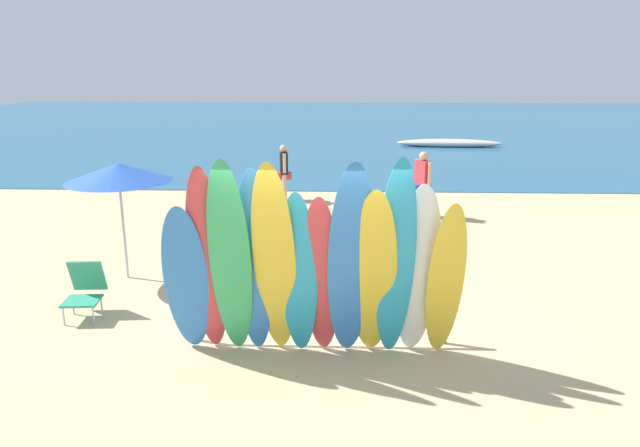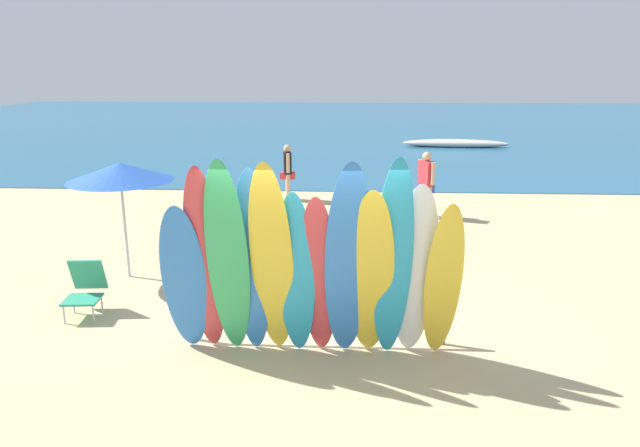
{
  "view_description": "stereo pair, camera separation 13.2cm",
  "coord_description": "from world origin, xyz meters",
  "px_view_note": "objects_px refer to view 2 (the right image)",
  "views": [
    {
      "loc": [
        0.32,
        -7.21,
        3.66
      ],
      "look_at": [
        0.0,
        1.75,
        1.18
      ],
      "focal_mm": 32.71,
      "sensor_mm": 36.0,
      "label": 1
    },
    {
      "loc": [
        0.45,
        -7.21,
        3.66
      ],
      "look_at": [
        0.0,
        1.75,
        1.18
      ],
      "focal_mm": 32.71,
      "sensor_mm": 36.0,
      "label": 2
    }
  ],
  "objects_px": {
    "surfboard_rack": "(313,305)",
    "surfboard_yellow_4": "(272,262)",
    "surfboard_green_2": "(228,261)",
    "surfboard_red_6": "(319,277)",
    "surfboard_red_1": "(205,262)",
    "beachgoer_strolling": "(426,180)",
    "beach_umbrella": "(120,172)",
    "surfboard_blue_0": "(184,280)",
    "surfboard_yellow_11": "(443,282)",
    "beach_chair_red": "(85,287)",
    "surfboard_yellow_8": "(371,275)",
    "surfboard_blue_3": "(253,263)",
    "distant_boat": "(455,143)",
    "surfboard_blue_7": "(348,263)",
    "surfboard_teal_9": "(393,262)",
    "surfboard_white_10": "(415,272)",
    "beachgoer_near_rack": "(288,168)",
    "surfboard_teal_5": "(296,275)"
  },
  "relations": [
    {
      "from": "surfboard_green_2",
      "to": "surfboard_white_10",
      "type": "xyz_separation_m",
      "value": [
        2.31,
        0.16,
        -0.16
      ]
    },
    {
      "from": "surfboard_yellow_4",
      "to": "surfboard_teal_9",
      "type": "relative_size",
      "value": 1.0
    },
    {
      "from": "beach_chair_red",
      "to": "distant_boat",
      "type": "relative_size",
      "value": 0.18
    },
    {
      "from": "surfboard_green_2",
      "to": "surfboard_blue_7",
      "type": "distance_m",
      "value": 1.48
    },
    {
      "from": "beach_chair_red",
      "to": "distant_boat",
      "type": "bearing_deg",
      "value": 59.96
    },
    {
      "from": "surfboard_rack",
      "to": "beach_umbrella",
      "type": "bearing_deg",
      "value": 145.8
    },
    {
      "from": "surfboard_green_2",
      "to": "surfboard_red_6",
      "type": "height_order",
      "value": "surfboard_green_2"
    },
    {
      "from": "beach_chair_red",
      "to": "beach_umbrella",
      "type": "xyz_separation_m",
      "value": [
        0.05,
        1.59,
        1.45
      ]
    },
    {
      "from": "surfboard_blue_0",
      "to": "beachgoer_strolling",
      "type": "relative_size",
      "value": 1.31
    },
    {
      "from": "surfboard_red_6",
      "to": "surfboard_white_10",
      "type": "xyz_separation_m",
      "value": [
        1.19,
        0.09,
        0.07
      ]
    },
    {
      "from": "beach_chair_red",
      "to": "surfboard_blue_7",
      "type": "bearing_deg",
      "value": -22.6
    },
    {
      "from": "surfboard_blue_7",
      "to": "beachgoer_strolling",
      "type": "relative_size",
      "value": 1.67
    },
    {
      "from": "surfboard_red_1",
      "to": "surfboard_blue_3",
      "type": "height_order",
      "value": "surfboard_red_1"
    },
    {
      "from": "surfboard_blue_3",
      "to": "surfboard_rack",
      "type": "bearing_deg",
      "value": 24.96
    },
    {
      "from": "surfboard_blue_0",
      "to": "surfboard_red_6",
      "type": "xyz_separation_m",
      "value": [
        1.7,
        -0.01,
        0.06
      ]
    },
    {
      "from": "surfboard_rack",
      "to": "surfboard_yellow_11",
      "type": "distance_m",
      "value": 1.76
    },
    {
      "from": "surfboard_yellow_8",
      "to": "distant_boat",
      "type": "xyz_separation_m",
      "value": [
        4.46,
        19.66,
        -0.97
      ]
    },
    {
      "from": "surfboard_white_10",
      "to": "surfboard_yellow_11",
      "type": "xyz_separation_m",
      "value": [
        0.34,
        -0.07,
        -0.1
      ]
    },
    {
      "from": "surfboard_red_1",
      "to": "surfboard_yellow_11",
      "type": "relative_size",
      "value": 1.2
    },
    {
      "from": "surfboard_green_2",
      "to": "surfboard_yellow_8",
      "type": "xyz_separation_m",
      "value": [
        1.76,
        0.05,
        -0.18
      ]
    },
    {
      "from": "surfboard_red_6",
      "to": "surfboard_white_10",
      "type": "relative_size",
      "value": 0.95
    },
    {
      "from": "surfboard_blue_3",
      "to": "beachgoer_strolling",
      "type": "distance_m",
      "value": 7.81
    },
    {
      "from": "surfboard_teal_9",
      "to": "surfboard_yellow_11",
      "type": "height_order",
      "value": "surfboard_teal_9"
    },
    {
      "from": "surfboard_red_1",
      "to": "surfboard_yellow_4",
      "type": "xyz_separation_m",
      "value": [
        0.84,
        -0.06,
        0.04
      ]
    },
    {
      "from": "surfboard_green_2",
      "to": "surfboard_teal_9",
      "type": "height_order",
      "value": "surfboard_teal_9"
    },
    {
      "from": "surfboard_blue_3",
      "to": "surfboard_white_10",
      "type": "bearing_deg",
      "value": -2.72
    },
    {
      "from": "surfboard_rack",
      "to": "surfboard_yellow_4",
      "type": "height_order",
      "value": "surfboard_yellow_4"
    },
    {
      "from": "surfboard_blue_0",
      "to": "surfboard_red_6",
      "type": "height_order",
      "value": "surfboard_red_6"
    },
    {
      "from": "surfboard_red_6",
      "to": "surfboard_yellow_11",
      "type": "distance_m",
      "value": 1.54
    },
    {
      "from": "surfboard_yellow_8",
      "to": "beachgoer_strolling",
      "type": "bearing_deg",
      "value": 78.55
    },
    {
      "from": "surfboard_green_2",
      "to": "beachgoer_strolling",
      "type": "distance_m",
      "value": 8.02
    },
    {
      "from": "surfboard_yellow_11",
      "to": "beachgoer_strolling",
      "type": "distance_m",
      "value": 7.23
    },
    {
      "from": "surfboard_rack",
      "to": "surfboard_green_2",
      "type": "bearing_deg",
      "value": -153.27
    },
    {
      "from": "surfboard_yellow_8",
      "to": "beach_umbrella",
      "type": "distance_m",
      "value": 5.05
    },
    {
      "from": "surfboard_blue_0",
      "to": "surfboard_teal_9",
      "type": "relative_size",
      "value": 0.78
    },
    {
      "from": "surfboard_green_2",
      "to": "surfboard_yellow_4",
      "type": "relative_size",
      "value": 1.0
    },
    {
      "from": "surfboard_blue_7",
      "to": "beach_umbrella",
      "type": "relative_size",
      "value": 1.31
    },
    {
      "from": "surfboard_rack",
      "to": "surfboard_yellow_8",
      "type": "height_order",
      "value": "surfboard_yellow_8"
    },
    {
      "from": "surfboard_blue_0",
      "to": "beachgoer_near_rack",
      "type": "distance_m",
      "value": 8.88
    },
    {
      "from": "surfboard_yellow_4",
      "to": "distant_boat",
      "type": "xyz_separation_m",
      "value": [
        5.68,
        19.68,
        -1.13
      ]
    },
    {
      "from": "surfboard_yellow_11",
      "to": "beach_chair_red",
      "type": "height_order",
      "value": "surfboard_yellow_11"
    },
    {
      "from": "surfboard_white_10",
      "to": "beach_chair_red",
      "type": "distance_m",
      "value": 4.93
    },
    {
      "from": "surfboard_green_2",
      "to": "surfboard_blue_7",
      "type": "height_order",
      "value": "surfboard_green_2"
    },
    {
      "from": "beach_umbrella",
      "to": "surfboard_red_1",
      "type": "bearing_deg",
      "value": -52.79
    },
    {
      "from": "surfboard_blue_7",
      "to": "surfboard_teal_9",
      "type": "distance_m",
      "value": 0.54
    },
    {
      "from": "beachgoer_strolling",
      "to": "surfboard_red_1",
      "type": "bearing_deg",
      "value": 123.02
    },
    {
      "from": "surfboard_red_6",
      "to": "surfboard_blue_7",
      "type": "xyz_separation_m",
      "value": [
        0.36,
        -0.07,
        0.22
      ]
    },
    {
      "from": "surfboard_red_6",
      "to": "beach_chair_red",
      "type": "height_order",
      "value": "surfboard_red_6"
    },
    {
      "from": "surfboard_teal_5",
      "to": "surfboard_red_6",
      "type": "xyz_separation_m",
      "value": [
        0.28,
        0.01,
        -0.02
      ]
    },
    {
      "from": "surfboard_blue_7",
      "to": "surfboard_teal_9",
      "type": "bearing_deg",
      "value": -1.87
    }
  ]
}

